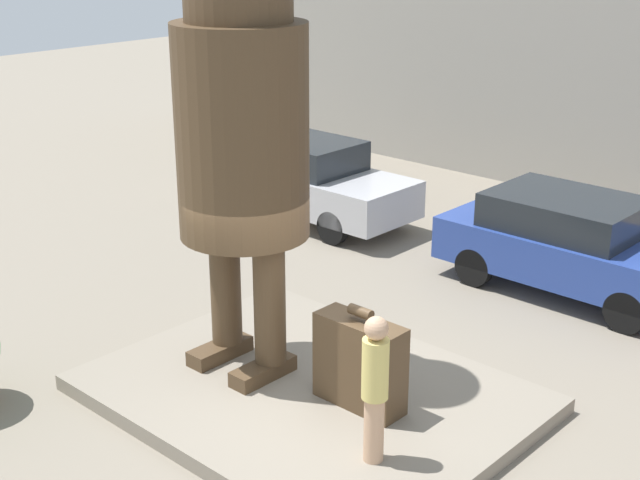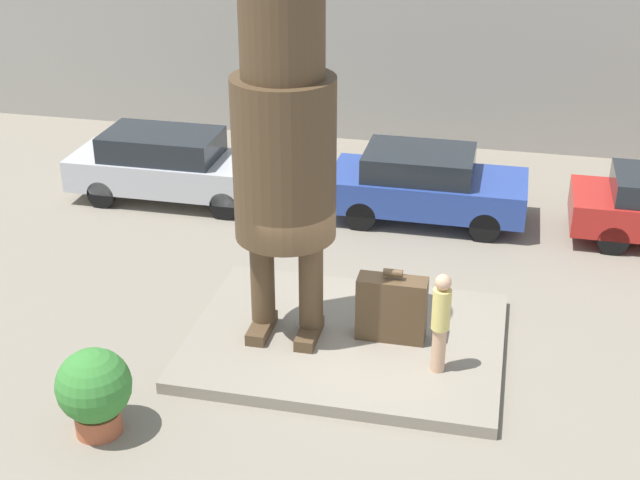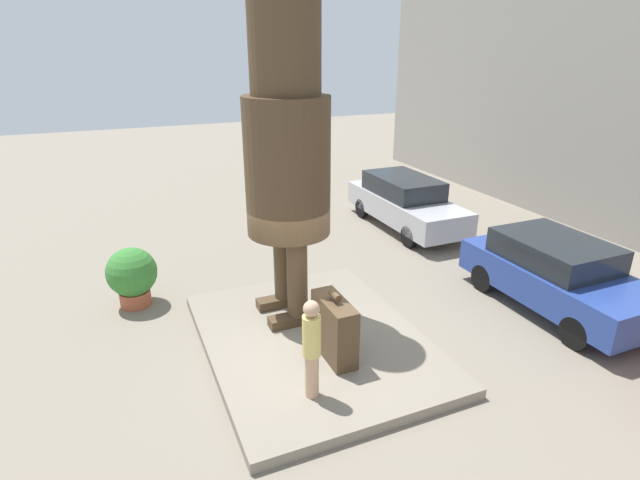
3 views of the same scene
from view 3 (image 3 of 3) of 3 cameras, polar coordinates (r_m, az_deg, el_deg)
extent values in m
plane|color=gray|center=(9.86, -0.78, -11.90)|extent=(60.00, 60.00, 0.00)
cube|color=gray|center=(9.80, -0.78, -11.41)|extent=(5.17, 3.96, 0.20)
cube|color=#4C3823|center=(10.77, -4.78, -7.02)|extent=(0.32, 0.92, 0.20)
cube|color=#4C3823|center=(10.09, -3.27, -9.07)|extent=(0.32, 0.92, 0.20)
cylinder|color=#4C3823|center=(10.41, -4.22, -2.51)|extent=(0.40, 0.40, 1.61)
cylinder|color=#4C3823|center=(9.71, -2.62, -4.32)|extent=(0.40, 0.40, 1.61)
cylinder|color=#4C3823|center=(9.38, -3.73, 8.31)|extent=(1.61, 1.61, 2.58)
cylinder|color=#4C3823|center=(9.13, -4.06, 21.02)|extent=(1.26, 1.26, 1.55)
cube|color=#4C3823|center=(8.92, 1.64, -10.09)|extent=(1.14, 0.42, 1.10)
cylinder|color=#4C3823|center=(8.60, 1.69, -6.31)|extent=(0.31, 0.13, 0.13)
cylinder|color=tan|center=(8.11, -0.94, -15.18)|extent=(0.22, 0.22, 0.76)
cylinder|color=#DBC66B|center=(7.70, -0.97, -10.89)|extent=(0.29, 0.29, 0.68)
sphere|color=tan|center=(7.46, -0.99, -7.87)|extent=(0.25, 0.25, 0.25)
cube|color=#B7B7BC|center=(15.88, 9.78, 3.72)|extent=(4.67, 1.73, 0.72)
cube|color=#1E2328|center=(15.89, 9.48, 6.17)|extent=(2.57, 1.56, 0.57)
cylinder|color=black|center=(15.32, 15.04, 1.21)|extent=(0.64, 0.18, 0.64)
cylinder|color=black|center=(14.45, 10.16, 0.40)|extent=(0.64, 0.18, 0.64)
cylinder|color=black|center=(17.55, 9.33, 4.23)|extent=(0.64, 0.18, 0.64)
cylinder|color=black|center=(16.80, 4.83, 3.65)|extent=(0.64, 0.18, 0.64)
cube|color=#284293|center=(11.94, 25.49, -4.21)|extent=(4.20, 1.89, 0.71)
cube|color=#1E2328|center=(11.84, 25.23, -1.09)|extent=(2.31, 1.70, 0.54)
cylinder|color=black|center=(12.05, 32.51, -7.25)|extent=(0.64, 0.18, 0.64)
cylinder|color=black|center=(10.77, 27.18, -9.43)|extent=(0.64, 0.18, 0.64)
cylinder|color=black|center=(13.46, 23.69, -2.76)|extent=(0.64, 0.18, 0.64)
cylinder|color=black|center=(12.33, 18.15, -4.15)|extent=(0.64, 0.18, 0.64)
cylinder|color=#AD5638|center=(11.89, -20.34, -6.20)|extent=(0.67, 0.67, 0.34)
sphere|color=#387F33|center=(11.63, -20.73, -3.44)|extent=(1.08, 1.08, 1.08)
camera|label=1|loc=(4.11, -101.32, 0.17)|focal=50.00mm
camera|label=2|loc=(11.08, -89.44, 15.69)|focal=50.00mm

